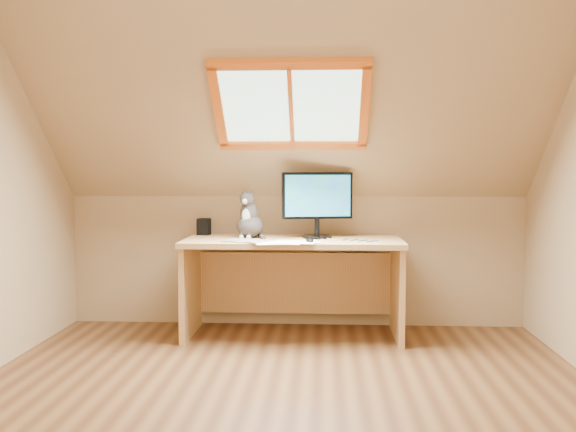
{
  "coord_description": "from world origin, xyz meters",
  "views": [
    {
      "loc": [
        0.21,
        -3.19,
        1.19
      ],
      "look_at": [
        -0.02,
        1.0,
        0.9
      ],
      "focal_mm": 40.0,
      "sensor_mm": 36.0,
      "label": 1
    }
  ],
  "objects": [
    {
      "name": "mouse",
      "position": [
        0.12,
        1.15,
        0.72
      ],
      "size": [
        0.07,
        0.1,
        0.03
      ],
      "primitive_type": "ellipsoid",
      "rotation": [
        0.0,
        0.0,
        0.16
      ],
      "color": "black",
      "rests_on": "desk"
    },
    {
      "name": "desk_speaker",
      "position": [
        -0.69,
        1.63,
        0.77
      ],
      "size": [
        0.1,
        0.1,
        0.13
      ],
      "primitive_type": "cube",
      "rotation": [
        0.0,
        0.0,
        -0.18
      ],
      "color": "black",
      "rests_on": "desk"
    },
    {
      "name": "room_shell",
      "position": [
        0.0,
        -0.09,
        1.43
      ],
      "size": [
        3.52,
        3.52,
        2.41
      ],
      "color": "tan",
      "rests_on": "ground"
    },
    {
      "name": "graphics_tablet",
      "position": [
        -0.32,
        1.17,
        0.72
      ],
      "size": [
        0.33,
        0.29,
        0.01
      ],
      "primitive_type": "cube",
      "rotation": [
        0.0,
        0.0,
        -0.43
      ],
      "color": "#B2B2B7",
      "rests_on": "desk"
    },
    {
      "name": "desk",
      "position": [
        -0.0,
        1.45,
        0.49
      ],
      "size": [
        1.55,
        0.68,
        0.71
      ],
      "color": "tan",
      "rests_on": "ground"
    },
    {
      "name": "cables",
      "position": [
        0.37,
        1.26,
        0.71
      ],
      "size": [
        0.51,
        0.26,
        0.01
      ],
      "color": "silver",
      "rests_on": "desk"
    },
    {
      "name": "papers",
      "position": [
        -0.01,
        1.12,
        0.71
      ],
      "size": [
        0.35,
        0.3,
        0.01
      ],
      "color": "white",
      "rests_on": "desk"
    },
    {
      "name": "ground",
      "position": [
        0.0,
        0.0,
        0.0
      ],
      "size": [
        3.5,
        3.5,
        0.0
      ],
      "primitive_type": "plane",
      "color": "brown",
      "rests_on": "ground"
    },
    {
      "name": "monitor",
      "position": [
        0.17,
        1.45,
        0.98
      ],
      "size": [
        0.51,
        0.22,
        0.48
      ],
      "color": "black",
      "rests_on": "desk"
    },
    {
      "name": "cat",
      "position": [
        -0.33,
        1.45,
        0.84
      ],
      "size": [
        0.25,
        0.28,
        0.36
      ],
      "color": "#423C3A",
      "rests_on": "desk"
    }
  ]
}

